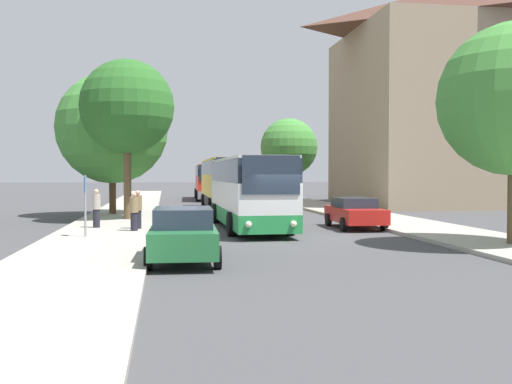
# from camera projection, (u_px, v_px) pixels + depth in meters

# --- Properties ---
(ground_plane) EXTENTS (300.00, 300.00, 0.00)m
(ground_plane) POSITION_uv_depth(u_px,v_px,m) (284.00, 240.00, 22.94)
(ground_plane) COLOR #424244
(ground_plane) RESTS_ON ground
(sidewalk_left) EXTENTS (4.00, 120.00, 0.15)m
(sidewalk_left) POSITION_uv_depth(u_px,v_px,m) (97.00, 241.00, 21.88)
(sidewalk_left) COLOR #A39E93
(sidewalk_left) RESTS_ON ground_plane
(sidewalk_right) EXTENTS (4.00, 120.00, 0.15)m
(sidewalk_right) POSITION_uv_depth(u_px,v_px,m) (455.00, 235.00, 24.00)
(sidewalk_right) COLOR #A39E93
(sidewalk_right) RESTS_ON ground_plane
(building_right_background) EXTENTS (21.07, 14.65, 18.11)m
(building_right_background) POSITION_uv_depth(u_px,v_px,m) (481.00, 92.00, 47.95)
(building_right_background) COLOR gray
(building_right_background) RESTS_ON ground_plane
(bus_front) EXTENTS (2.84, 10.99, 3.23)m
(bus_front) POSITION_uv_depth(u_px,v_px,m) (249.00, 191.00, 27.46)
(bus_front) COLOR #238942
(bus_front) RESTS_ON ground_plane
(bus_middle) EXTENTS (2.76, 12.07, 3.52)m
(bus_middle) POSITION_uv_depth(u_px,v_px,m) (225.00, 183.00, 41.39)
(bus_middle) COLOR #2D2D2D
(bus_middle) RESTS_ON ground_plane
(bus_rear) EXTENTS (3.07, 11.95, 3.33)m
(bus_rear) POSITION_uv_depth(u_px,v_px,m) (210.00, 181.00, 57.90)
(bus_rear) COLOR gray
(bus_rear) RESTS_ON ground_plane
(parked_car_left_curb) EXTENTS (2.14, 4.58, 1.56)m
(parked_car_left_curb) POSITION_uv_depth(u_px,v_px,m) (183.00, 234.00, 17.11)
(parked_car_left_curb) COLOR #236B38
(parked_car_left_curb) RESTS_ON ground_plane
(parked_car_right_near) EXTENTS (2.12, 4.44, 1.42)m
(parked_car_right_near) POSITION_uv_depth(u_px,v_px,m) (355.00, 212.00, 27.62)
(parked_car_right_near) COLOR red
(parked_car_right_near) RESTS_ON ground_plane
(bus_stop_sign) EXTENTS (0.08, 0.45, 2.32)m
(bus_stop_sign) POSITION_uv_depth(u_px,v_px,m) (85.00, 198.00, 22.57)
(bus_stop_sign) COLOR gray
(bus_stop_sign) RESTS_ON sidewalk_left
(pedestrian_waiting_near) EXTENTS (0.36, 0.36, 1.70)m
(pedestrian_waiting_near) POSITION_uv_depth(u_px,v_px,m) (96.00, 208.00, 26.37)
(pedestrian_waiting_near) COLOR #23232D
(pedestrian_waiting_near) RESTS_ON sidewalk_left
(pedestrian_waiting_far) EXTENTS (0.36, 0.36, 1.60)m
(pedestrian_waiting_far) POSITION_uv_depth(u_px,v_px,m) (134.00, 212.00, 24.89)
(pedestrian_waiting_far) COLOR #23232D
(pedestrian_waiting_far) RESTS_ON sidewalk_left
(pedestrian_walking_back) EXTENTS (0.36, 0.36, 1.66)m
(pedestrian_walking_back) POSITION_uv_depth(u_px,v_px,m) (138.00, 209.00, 25.86)
(pedestrian_walking_back) COLOR #23232D
(pedestrian_walking_back) RESTS_ON sidewalk_left
(tree_left_near) EXTENTS (4.91, 4.91, 8.33)m
(tree_left_near) POSITION_uv_depth(u_px,v_px,m) (127.00, 107.00, 31.16)
(tree_left_near) COLOR brown
(tree_left_near) RESTS_ON sidewalk_left
(tree_left_far) EXTENTS (6.57, 6.57, 8.36)m
(tree_left_far) POSITION_uv_depth(u_px,v_px,m) (112.00, 128.00, 35.33)
(tree_left_far) COLOR #47331E
(tree_left_far) RESTS_ON sidewalk_left
(tree_right_near) EXTENTS (5.64, 5.64, 7.81)m
(tree_right_near) POSITION_uv_depth(u_px,v_px,m) (289.00, 147.00, 58.99)
(tree_right_near) COLOR brown
(tree_right_near) RESTS_ON sidewalk_right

